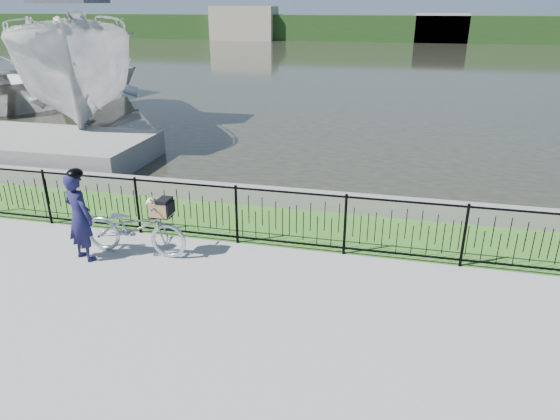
% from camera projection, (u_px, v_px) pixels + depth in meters
% --- Properties ---
extents(ground, '(120.00, 120.00, 0.00)m').
position_uv_depth(ground, '(268.00, 293.00, 7.76)').
color(ground, gray).
rests_on(ground, ground).
extents(grass_strip, '(60.00, 2.00, 0.01)m').
position_uv_depth(grass_strip, '(300.00, 226.00, 10.10)').
color(grass_strip, '#356921').
rests_on(grass_strip, ground).
extents(water, '(120.00, 120.00, 0.00)m').
position_uv_depth(water, '(377.00, 64.00, 37.47)').
color(water, '#28291F').
rests_on(water, ground).
extents(quay_wall, '(60.00, 0.30, 0.40)m').
position_uv_depth(quay_wall, '(309.00, 200.00, 10.93)').
color(quay_wall, slate).
rests_on(quay_wall, ground).
extents(fence, '(14.00, 0.06, 1.15)m').
position_uv_depth(fence, '(290.00, 220.00, 8.98)').
color(fence, black).
rests_on(fence, ground).
extents(far_treeline, '(120.00, 6.00, 3.00)m').
position_uv_depth(far_treeline, '(389.00, 28.00, 61.20)').
color(far_treeline, '#1F3D17').
rests_on(far_treeline, ground).
extents(far_building_left, '(8.00, 4.00, 4.00)m').
position_uv_depth(far_building_left, '(244.00, 23.00, 62.99)').
color(far_building_left, gray).
rests_on(far_building_left, ground).
extents(far_building_right, '(6.00, 3.00, 3.20)m').
position_uv_depth(far_building_right, '(441.00, 28.00, 58.55)').
color(far_building_right, gray).
rests_on(far_building_right, ground).
extents(bicycle_rig, '(1.93, 0.67, 1.13)m').
position_uv_depth(bicycle_rig, '(135.00, 227.00, 8.82)').
color(bicycle_rig, '#B7BDC4').
rests_on(bicycle_rig, ground).
extents(cyclist, '(0.68, 0.56, 1.66)m').
position_uv_depth(cyclist, '(79.00, 215.00, 8.53)').
color(cyclist, '#161439').
rests_on(cyclist, ground).
extents(boat_near, '(8.92, 10.83, 5.81)m').
position_uv_depth(boat_near, '(78.00, 68.00, 17.59)').
color(boat_near, silver).
rests_on(boat_near, water).
extents(boat_far, '(10.38, 12.02, 2.09)m').
position_uv_depth(boat_far, '(22.00, 82.00, 21.78)').
color(boat_far, silver).
rests_on(boat_far, water).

